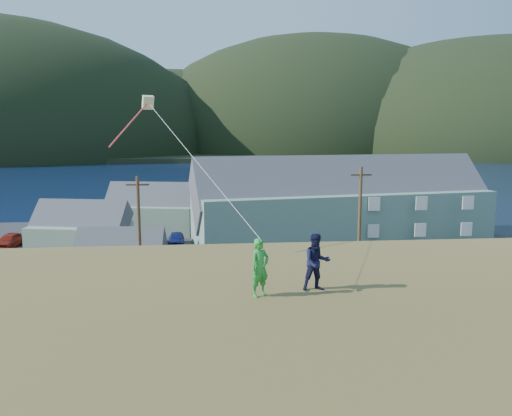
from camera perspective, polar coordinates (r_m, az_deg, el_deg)
The scene contains 15 objects.
ground at distance 36.20m, azimuth -7.99°, elevation -10.98°, with size 900.00×900.00×0.00m, color #0A1638.
grass_strip at distance 34.31m, azimuth -8.14°, elevation -12.01°, with size 110.00×8.00×0.10m, color #4C3D19.
waterfront_lot at distance 52.51m, azimuth -7.18°, elevation -4.72°, with size 72.00×36.00×0.12m, color #28282B.
wharf at distance 75.40m, azimuth -11.22°, elevation -0.48°, with size 26.00×14.00×0.90m, color gray.
far_shore at distance 364.27m, azimuth -5.71°, elevation 6.75°, with size 900.00×320.00×2.00m, color black.
far_hills at distance 315.46m, azimuth 0.77°, elevation 6.70°, with size 760.00×265.00×143.00m.
lodge at distance 56.12m, azimuth 9.88°, elevation 0.66°, with size 34.16×14.74×11.64m.
shed_palegreen_near at distance 52.02m, azimuth -19.42°, elevation -2.50°, with size 10.21×7.56×6.68m.
shed_white at distance 41.47m, azimuth -15.25°, elevation -5.59°, with size 7.17×4.95×5.51m.
shed_palegreen_far at distance 61.78m, azimuth -11.69°, elevation -0.20°, with size 12.13×8.36×7.48m.
utility_poles at distance 36.66m, azimuth -13.00°, elevation -3.07°, with size 31.91×0.24×9.65m.
parked_cars at distance 56.30m, azimuth -14.38°, elevation -3.22°, with size 24.79×11.27×1.52m.
kite_flyer_green at distance 14.93m, azimuth 0.45°, elevation -6.84°, with size 0.64×0.42×1.75m, color green.
kite_flyer_navy at distance 15.59m, azimuth 6.94°, elevation -6.17°, with size 0.87×0.68×1.79m, color #131534.
kite_rig at distance 21.63m, azimuth -12.40°, elevation 11.20°, with size 2.63×4.00×9.51m.
Camera 1 is at (1.74, -34.10, 12.03)m, focal length 35.00 mm.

